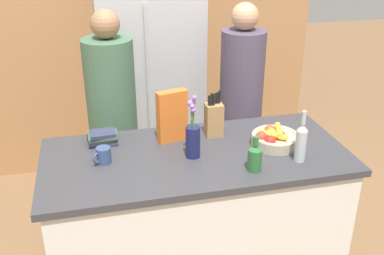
{
  "coord_description": "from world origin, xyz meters",
  "views": [
    {
      "loc": [
        -0.55,
        -2.21,
        2.17
      ],
      "look_at": [
        0.0,
        0.1,
        1.05
      ],
      "focal_mm": 42.0,
      "sensor_mm": 36.0,
      "label": 1
    }
  ],
  "objects_px": {
    "refrigerator": "(150,75)",
    "knife_block": "(214,119)",
    "coffee_mug": "(103,155)",
    "bottle_vinegar": "(301,142)",
    "fruit_bowl": "(274,138)",
    "cereal_box": "(172,116)",
    "book_stack": "(103,138)",
    "bottle_oil": "(255,157)",
    "person_in_blue": "(241,101)",
    "person_at_sink": "(113,113)",
    "flower_vase": "(193,138)"
  },
  "relations": [
    {
      "from": "fruit_bowl",
      "to": "bottle_vinegar",
      "type": "relative_size",
      "value": 0.95
    },
    {
      "from": "coffee_mug",
      "to": "refrigerator",
      "type": "bearing_deg",
      "value": 71.09
    },
    {
      "from": "fruit_bowl",
      "to": "cereal_box",
      "type": "relative_size",
      "value": 0.89
    },
    {
      "from": "bottle_oil",
      "to": "person_at_sink",
      "type": "height_order",
      "value": "person_at_sink"
    },
    {
      "from": "flower_vase",
      "to": "bottle_oil",
      "type": "relative_size",
      "value": 1.84
    },
    {
      "from": "coffee_mug",
      "to": "person_in_blue",
      "type": "distance_m",
      "value": 1.26
    },
    {
      "from": "refrigerator",
      "to": "person_at_sink",
      "type": "height_order",
      "value": "refrigerator"
    },
    {
      "from": "knife_block",
      "to": "flower_vase",
      "type": "relative_size",
      "value": 0.79
    },
    {
      "from": "fruit_bowl",
      "to": "coffee_mug",
      "type": "relative_size",
      "value": 2.72
    },
    {
      "from": "fruit_bowl",
      "to": "knife_block",
      "type": "bearing_deg",
      "value": 146.75
    },
    {
      "from": "cereal_box",
      "to": "person_in_blue",
      "type": "xyz_separation_m",
      "value": [
        0.62,
        0.52,
        -0.16
      ]
    },
    {
      "from": "bottle_oil",
      "to": "person_in_blue",
      "type": "relative_size",
      "value": 0.12
    },
    {
      "from": "knife_block",
      "to": "person_in_blue",
      "type": "height_order",
      "value": "person_in_blue"
    },
    {
      "from": "person_at_sink",
      "to": "person_in_blue",
      "type": "xyz_separation_m",
      "value": [
        0.94,
        0.0,
        0.01
      ]
    },
    {
      "from": "knife_block",
      "to": "flower_vase",
      "type": "xyz_separation_m",
      "value": [
        -0.19,
        -0.24,
        0.01
      ]
    },
    {
      "from": "refrigerator",
      "to": "flower_vase",
      "type": "relative_size",
      "value": 5.26
    },
    {
      "from": "cereal_box",
      "to": "refrigerator",
      "type": "bearing_deg",
      "value": 88.36
    },
    {
      "from": "book_stack",
      "to": "person_in_blue",
      "type": "height_order",
      "value": "person_in_blue"
    },
    {
      "from": "cereal_box",
      "to": "person_in_blue",
      "type": "distance_m",
      "value": 0.82
    },
    {
      "from": "person_at_sink",
      "to": "refrigerator",
      "type": "bearing_deg",
      "value": 53.92
    },
    {
      "from": "coffee_mug",
      "to": "person_at_sink",
      "type": "xyz_separation_m",
      "value": [
        0.1,
        0.7,
        -0.05
      ]
    },
    {
      "from": "person_in_blue",
      "to": "bottle_vinegar",
      "type": "bearing_deg",
      "value": -64.89
    },
    {
      "from": "knife_block",
      "to": "bottle_oil",
      "type": "bearing_deg",
      "value": -78.1
    },
    {
      "from": "knife_block",
      "to": "coffee_mug",
      "type": "relative_size",
      "value": 2.79
    },
    {
      "from": "flower_vase",
      "to": "person_at_sink",
      "type": "relative_size",
      "value": 0.23
    },
    {
      "from": "cereal_box",
      "to": "coffee_mug",
      "type": "height_order",
      "value": "cereal_box"
    },
    {
      "from": "person_in_blue",
      "to": "bottle_oil",
      "type": "bearing_deg",
      "value": -81.22
    },
    {
      "from": "knife_block",
      "to": "book_stack",
      "type": "xyz_separation_m",
      "value": [
        -0.68,
        0.05,
        -0.07
      ]
    },
    {
      "from": "cereal_box",
      "to": "coffee_mug",
      "type": "xyz_separation_m",
      "value": [
        -0.42,
        -0.18,
        -0.11
      ]
    },
    {
      "from": "fruit_bowl",
      "to": "cereal_box",
      "type": "height_order",
      "value": "cereal_box"
    },
    {
      "from": "refrigerator",
      "to": "knife_block",
      "type": "bearing_deg",
      "value": -78.65
    },
    {
      "from": "cereal_box",
      "to": "fruit_bowl",
      "type": "bearing_deg",
      "value": -18.84
    },
    {
      "from": "coffee_mug",
      "to": "knife_block",
      "type": "bearing_deg",
      "value": 15.73
    },
    {
      "from": "cereal_box",
      "to": "coffee_mug",
      "type": "relative_size",
      "value": 3.05
    },
    {
      "from": "refrigerator",
      "to": "bottle_vinegar",
      "type": "xyz_separation_m",
      "value": [
        0.61,
        -1.56,
        0.08
      ]
    },
    {
      "from": "fruit_bowl",
      "to": "person_at_sink",
      "type": "distance_m",
      "value": 1.15
    },
    {
      "from": "fruit_bowl",
      "to": "knife_block",
      "type": "relative_size",
      "value": 0.97
    },
    {
      "from": "fruit_bowl",
      "to": "knife_block",
      "type": "height_order",
      "value": "knife_block"
    },
    {
      "from": "coffee_mug",
      "to": "bottle_oil",
      "type": "relative_size",
      "value": 0.52
    },
    {
      "from": "refrigerator",
      "to": "book_stack",
      "type": "relative_size",
      "value": 10.62
    },
    {
      "from": "knife_block",
      "to": "flower_vase",
      "type": "bearing_deg",
      "value": -128.71
    },
    {
      "from": "fruit_bowl",
      "to": "person_in_blue",
      "type": "relative_size",
      "value": 0.17
    },
    {
      "from": "cereal_box",
      "to": "person_at_sink",
      "type": "distance_m",
      "value": 0.63
    },
    {
      "from": "bottle_vinegar",
      "to": "book_stack",
      "type": "bearing_deg",
      "value": 156.13
    },
    {
      "from": "person_in_blue",
      "to": "person_at_sink",
      "type": "bearing_deg",
      "value": -156.04
    },
    {
      "from": "flower_vase",
      "to": "person_in_blue",
      "type": "height_order",
      "value": "person_in_blue"
    },
    {
      "from": "fruit_bowl",
      "to": "cereal_box",
      "type": "bearing_deg",
      "value": 161.16
    },
    {
      "from": "cereal_box",
      "to": "person_at_sink",
      "type": "height_order",
      "value": "person_at_sink"
    },
    {
      "from": "person_in_blue",
      "to": "book_stack",
      "type": "bearing_deg",
      "value": -132.21
    },
    {
      "from": "refrigerator",
      "to": "person_at_sink",
      "type": "distance_m",
      "value": 0.73
    }
  ]
}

